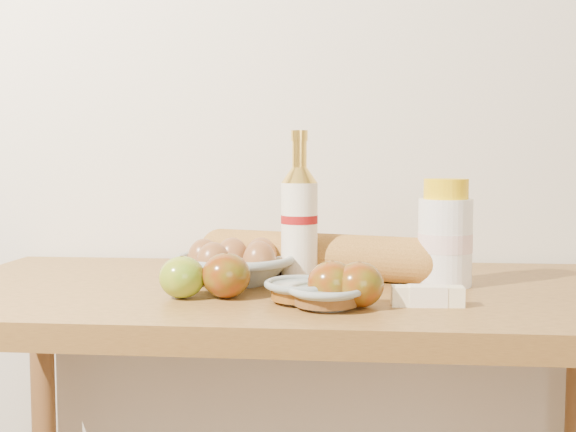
% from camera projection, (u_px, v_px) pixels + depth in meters
% --- Properties ---
extents(back_wall, '(3.50, 0.02, 2.60)m').
position_uv_depth(back_wall, '(305.00, 68.00, 1.50)').
color(back_wall, silver).
rests_on(back_wall, ground).
extents(table, '(1.20, 0.60, 0.90)m').
position_uv_depth(table, '(290.00, 358.00, 1.22)').
color(table, '#A17133').
rests_on(table, ground).
extents(bourbon_bottle, '(0.08, 0.08, 0.26)m').
position_uv_depth(bourbon_bottle, '(299.00, 220.00, 1.24)').
color(bourbon_bottle, white).
rests_on(bourbon_bottle, table).
extents(cream_bottle, '(0.10, 0.10, 0.18)m').
position_uv_depth(cream_bottle, '(445.00, 236.00, 1.20)').
color(cream_bottle, white).
rests_on(cream_bottle, table).
extents(egg_bowl, '(0.26, 0.26, 0.07)m').
position_uv_depth(egg_bowl, '(235.00, 265.00, 1.24)').
color(egg_bowl, gray).
rests_on(egg_bowl, table).
extents(baguette, '(0.48, 0.22, 0.08)m').
position_uv_depth(baguette, '(319.00, 255.00, 1.29)').
color(baguette, '#BF873A').
rests_on(baguette, table).
extents(apple_yellowgreen, '(0.07, 0.07, 0.07)m').
position_uv_depth(apple_yellowgreen, '(182.00, 277.00, 1.10)').
color(apple_yellowgreen, '#A59B21').
rests_on(apple_yellowgreen, table).
extents(apple_redgreen_front, '(0.10, 0.10, 0.07)m').
position_uv_depth(apple_redgreen_front, '(226.00, 276.00, 1.10)').
color(apple_redgreen_front, '#8B0708').
rests_on(apple_redgreen_front, table).
extents(apple_redgreen_right, '(0.08, 0.08, 0.07)m').
position_uv_depth(apple_redgreen_right, '(332.00, 284.00, 1.04)').
color(apple_redgreen_right, '#980808').
rests_on(apple_redgreen_right, table).
extents(sugar_bowl, '(0.14, 0.14, 0.03)m').
position_uv_depth(sugar_bowl, '(326.00, 296.00, 1.03)').
color(sugar_bowl, '#8D9A94').
rests_on(sugar_bowl, table).
extents(syrup_bowl, '(0.15, 0.15, 0.03)m').
position_uv_depth(syrup_bowl, '(303.00, 291.00, 1.07)').
color(syrup_bowl, gray).
rests_on(syrup_bowl, table).
extents(butter_stick, '(0.10, 0.03, 0.03)m').
position_uv_depth(butter_stick, '(427.00, 296.00, 1.04)').
color(butter_stick, '#FFF6C5').
rests_on(butter_stick, table).
extents(apple_extra, '(0.08, 0.08, 0.07)m').
position_uv_depth(apple_extra, '(359.00, 285.00, 1.03)').
color(apple_extra, '#980808').
rests_on(apple_extra, table).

